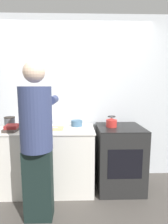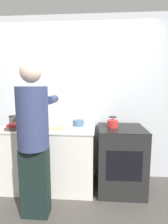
{
  "view_description": "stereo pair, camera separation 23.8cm",
  "coord_description": "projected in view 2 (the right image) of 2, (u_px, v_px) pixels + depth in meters",
  "views": [
    {
      "loc": [
        0.13,
        -2.13,
        1.51
      ],
      "look_at": [
        0.2,
        0.23,
        1.16
      ],
      "focal_mm": 28.0,
      "sensor_mm": 36.0,
      "label": 1
    },
    {
      "loc": [
        0.37,
        -2.12,
        1.51
      ],
      "look_at": [
        0.2,
        0.23,
        1.16
      ],
      "focal_mm": 28.0,
      "sensor_mm": 36.0,
      "label": 2
    }
  ],
  "objects": [
    {
      "name": "counter",
      "position": [
        48.0,
        157.0,
        2.62
      ],
      "size": [
        1.4,
        0.67,
        0.91
      ],
      "color": "silver",
      "rests_on": "ground_plane"
    },
    {
      "name": "person",
      "position": [
        34.0,
        135.0,
        1.95
      ],
      "size": [
        0.39,
        0.62,
        1.77
      ],
      "color": "black",
      "rests_on": "ground_plane"
    },
    {
      "name": "oven",
      "position": [
        121.0,
        158.0,
        2.55
      ],
      "size": [
        0.65,
        0.67,
        0.93
      ],
      "color": "black",
      "rests_on": "ground_plane"
    },
    {
      "name": "kettle",
      "position": [
        113.0,
        123.0,
        2.47
      ],
      "size": [
        0.15,
        0.15,
        0.16
      ],
      "color": "red",
      "rests_on": "oven"
    },
    {
      "name": "ground_plane",
      "position": [
        68.0,
        200.0,
        2.34
      ],
      "size": [
        12.0,
        12.0,
        0.0
      ],
      "primitive_type": "plane",
      "color": "#4C4742"
    },
    {
      "name": "canister_jar",
      "position": [
        14.0,
        120.0,
        2.69
      ],
      "size": [
        0.15,
        0.15,
        0.15
      ],
      "color": "#4C4C51",
      "rests_on": "counter"
    },
    {
      "name": "knife",
      "position": [
        49.0,
        127.0,
        2.49
      ],
      "size": [
        0.25,
        0.08,
        0.01
      ],
      "rotation": [
        0.0,
        0.0,
        0.2
      ],
      "color": "silver",
      "rests_on": "cutting_board"
    },
    {
      "name": "cutting_board",
      "position": [
        51.0,
        128.0,
        2.51
      ],
      "size": [
        0.38,
        0.22,
        0.02
      ],
      "color": "tan",
      "rests_on": "counter"
    },
    {
      "name": "wall_back",
      "position": [
        74.0,
        99.0,
        2.87
      ],
      "size": [
        8.0,
        0.05,
        2.6
      ],
      "color": "silver",
      "rests_on": "ground_plane"
    },
    {
      "name": "bowl_prep",
      "position": [
        78.0,
        123.0,
        2.65
      ],
      "size": [
        0.17,
        0.17,
        0.09
      ],
      "color": "#426684",
      "rests_on": "counter"
    },
    {
      "name": "book_stack",
      "position": [
        14.0,
        126.0,
        2.43
      ],
      "size": [
        0.18,
        0.23,
        0.09
      ],
      "color": "#423833",
      "rests_on": "counter"
    }
  ]
}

